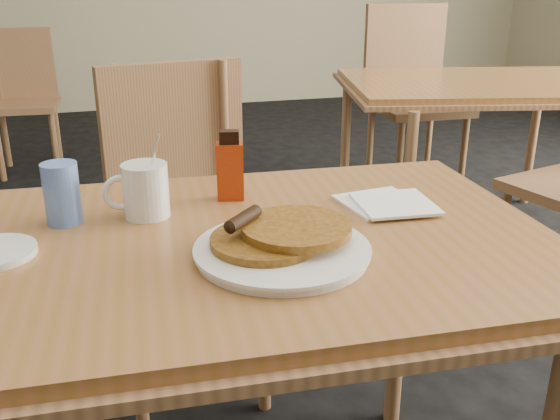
% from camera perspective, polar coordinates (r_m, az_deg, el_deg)
% --- Properties ---
extents(main_table, '(1.21, 0.86, 0.75)m').
position_cam_1_polar(main_table, '(1.15, -3.24, -4.46)').
color(main_table, '#965D35').
rests_on(main_table, floor).
extents(neighbor_table, '(1.44, 1.13, 0.75)m').
position_cam_1_polar(neighbor_table, '(2.99, 18.52, 10.41)').
color(neighbor_table, '#965D35').
rests_on(neighbor_table, floor).
extents(chair_main_far, '(0.52, 0.52, 0.96)m').
position_cam_1_polar(chair_main_far, '(1.85, -8.96, 0.93)').
color(chair_main_far, '#9E714A').
rests_on(chair_main_far, floor).
extents(chair_neighbor_far, '(0.49, 0.49, 1.04)m').
position_cam_1_polar(chair_neighbor_far, '(3.62, 11.90, 11.32)').
color(chair_neighbor_far, '#9E714A').
rests_on(chair_neighbor_far, floor).
extents(chair_wall_extra, '(0.42, 0.42, 0.88)m').
position_cam_1_polar(chair_wall_extra, '(4.30, -22.42, 10.30)').
color(chair_wall_extra, '#9E714A').
rests_on(chair_wall_extra, floor).
extents(pancake_plate, '(0.30, 0.30, 0.07)m').
position_cam_1_polar(pancake_plate, '(1.05, 0.11, -3.20)').
color(pancake_plate, white).
rests_on(pancake_plate, main_table).
extents(coffee_mug, '(0.13, 0.09, 0.17)m').
position_cam_1_polar(coffee_mug, '(1.24, -12.32, 1.84)').
color(coffee_mug, white).
rests_on(coffee_mug, main_table).
extents(syrup_bottle, '(0.06, 0.05, 0.15)m').
position_cam_1_polar(syrup_bottle, '(1.30, -4.59, 3.86)').
color(syrup_bottle, maroon).
rests_on(syrup_bottle, main_table).
extents(napkin_stack, '(0.18, 0.19, 0.01)m').
position_cam_1_polar(napkin_stack, '(1.30, 9.81, 0.61)').
color(napkin_stack, white).
rests_on(napkin_stack, main_table).
extents(blue_tumbler, '(0.09, 0.09, 0.12)m').
position_cam_1_polar(blue_tumbler, '(1.25, -19.32, 1.44)').
color(blue_tumbler, '#587DD0').
rests_on(blue_tumbler, main_table).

